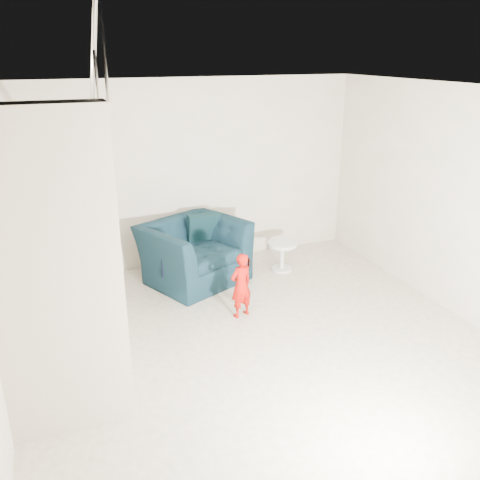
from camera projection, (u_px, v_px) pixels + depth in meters
name	position (u px, v px, depth m)	size (l,w,h in m)	color
floor	(268.00, 353.00, 5.44)	(5.50, 5.50, 0.00)	gray
ceiling	(273.00, 91.00, 4.49)	(5.50, 5.50, 0.00)	silver
back_wall	(192.00, 174.00, 7.36)	(5.00, 5.00, 0.00)	#ABA58B
right_wall	(469.00, 207.00, 5.81)	(5.50, 5.50, 0.00)	#ABA58B
armchair	(194.00, 252.00, 7.01)	(1.28, 1.12, 0.83)	black
toddler	(241.00, 285.00, 6.06)	(0.30, 0.19, 0.81)	#9A0405
side_table	(282.00, 252.00, 7.39)	(0.43, 0.43, 0.43)	beige
staircase	(57.00, 281.00, 4.90)	(1.02, 3.03, 3.62)	#ADA089
cushion	(204.00, 228.00, 7.24)	(0.45, 0.13, 0.43)	black
throw	(159.00, 253.00, 6.71)	(0.05, 0.46, 0.51)	black
phone	(249.00, 263.00, 5.94)	(0.02, 0.05, 0.10)	black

